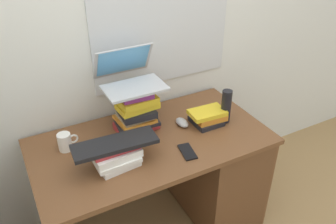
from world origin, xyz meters
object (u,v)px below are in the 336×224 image
object	(u,v)px
book_stack_side	(208,117)
water_bottle	(226,106)
book_stack_keyboard_riser	(115,154)
mug	(65,142)
desk	(201,169)
laptop	(130,76)
book_stack_tall	(137,111)
computer_mouse	(182,122)
cell_phone	(187,152)
keyboard	(115,144)

from	to	relation	value
book_stack_side	water_bottle	world-z (taller)	water_bottle
book_stack_keyboard_riser	mug	bearing A→B (deg)	129.49
desk	book_stack_side	world-z (taller)	book_stack_side
mug	water_bottle	distance (m)	0.94
laptop	book_stack_side	bearing A→B (deg)	-27.73
book_stack_tall	laptop	size ratio (longest dim) A/B	0.79
computer_mouse	laptop	bearing A→B (deg)	148.41
book_stack_keyboard_riser	cell_phone	distance (m)	0.38
desk	book_stack_tall	bearing A→B (deg)	154.86
laptop	book_stack_keyboard_riser	bearing A→B (deg)	-126.06
book_stack_side	computer_mouse	distance (m)	0.16
water_bottle	mug	bearing A→B (deg)	169.32
book_stack_tall	water_bottle	xyz separation A→B (m)	(0.50, -0.18, -0.02)
book_stack_keyboard_riser	book_stack_side	world-z (taller)	book_stack_keyboard_riser
book_stack_keyboard_riser	book_stack_side	xyz separation A→B (m)	(0.62, 0.09, -0.01)
computer_mouse	mug	xyz separation A→B (m)	(-0.67, 0.09, 0.03)
laptop	water_bottle	size ratio (longest dim) A/B	1.61
desk	book_stack_side	bearing A→B (deg)	29.65
book_stack_side	laptop	bearing A→B (deg)	152.27
book_stack_tall	keyboard	size ratio (longest dim) A/B	0.63
desk	laptop	bearing A→B (deg)	147.32
laptop	water_bottle	world-z (taller)	laptop
book_stack_keyboard_riser	mug	xyz separation A→B (m)	(-0.19, 0.24, -0.01)
desk	cell_phone	bearing A→B (deg)	-141.93
mug	cell_phone	xyz separation A→B (m)	(0.56, -0.33, -0.04)
book_stack_tall	cell_phone	size ratio (longest dim) A/B	1.94
laptop	computer_mouse	size ratio (longest dim) A/B	3.22
laptop	water_bottle	xyz separation A→B (m)	(0.50, -0.24, -0.21)
desk	mug	size ratio (longest dim) A/B	11.97
book_stack_keyboard_riser	keyboard	bearing A→B (deg)	-73.20
book_stack_tall	desk	bearing A→B (deg)	-25.14
keyboard	cell_phone	xyz separation A→B (m)	(0.37, -0.09, -0.12)
laptop	keyboard	distance (m)	0.42
keyboard	computer_mouse	distance (m)	0.51
book_stack_tall	mug	xyz separation A→B (m)	(-0.42, -0.00, -0.07)
book_stack_keyboard_riser	water_bottle	world-z (taller)	water_bottle
mug	water_bottle	world-z (taller)	water_bottle
book_stack_side	cell_phone	distance (m)	0.31
book_stack_side	book_stack_tall	bearing A→B (deg)	159.74
computer_mouse	keyboard	bearing A→B (deg)	-161.96
keyboard	computer_mouse	xyz separation A→B (m)	(0.47, 0.15, -0.11)
book_stack_side	cell_phone	xyz separation A→B (m)	(-0.25, -0.19, -0.04)
book_stack_side	desk	bearing A→B (deg)	-150.35
book_stack_side	mug	size ratio (longest dim) A/B	1.99
mug	water_bottle	bearing A→B (deg)	-10.68
desk	keyboard	world-z (taller)	keyboard
keyboard	computer_mouse	bearing A→B (deg)	21.70
keyboard	desk	bearing A→B (deg)	11.42
desk	keyboard	distance (m)	0.74
laptop	keyboard	world-z (taller)	laptop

